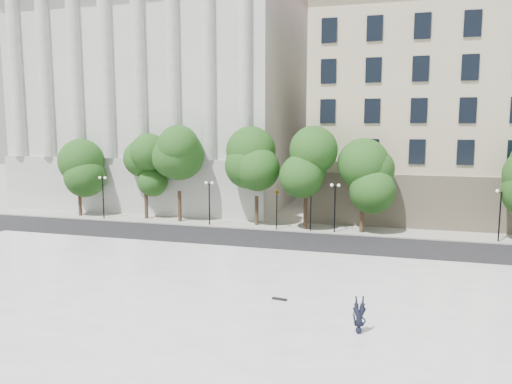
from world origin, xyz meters
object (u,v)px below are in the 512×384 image
(traffic_light_west, at_px, (277,190))
(person_lying, at_px, (359,328))
(traffic_light_east, at_px, (311,192))
(skateboard, at_px, (280,299))

(traffic_light_west, height_order, person_lying, traffic_light_west)
(traffic_light_west, height_order, traffic_light_east, same)
(traffic_light_east, xyz_separation_m, skateboard, (1.48, -18.56, -3.17))
(traffic_light_east, xyz_separation_m, person_lying, (5.77, -21.69, -2.98))
(traffic_light_west, distance_m, traffic_light_east, 3.08)
(traffic_light_west, bearing_deg, traffic_light_east, 0.00)
(person_lying, xyz_separation_m, skateboard, (-4.29, 3.13, -0.19))
(skateboard, bearing_deg, traffic_light_east, 101.15)
(person_lying, bearing_deg, traffic_light_east, 95.30)
(traffic_light_east, height_order, person_lying, traffic_light_east)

